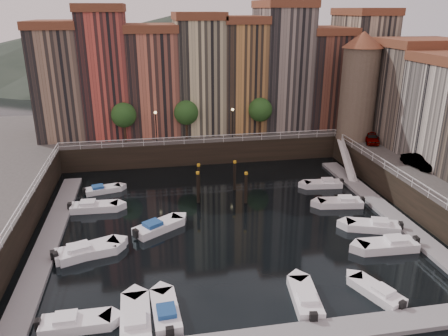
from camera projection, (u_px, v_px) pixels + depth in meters
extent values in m
plane|color=black|center=(226.00, 219.00, 42.79)|extent=(200.00, 200.00, 0.00)
cube|color=black|center=(195.00, 134.00, 66.31)|extent=(80.00, 20.00, 3.00)
cube|color=gray|center=(51.00, 236.00, 39.13)|extent=(2.00, 28.00, 0.35)
cube|color=gray|center=(384.00, 209.00, 44.48)|extent=(2.00, 28.00, 0.35)
cone|color=#2D382D|center=(69.00, 51.00, 137.14)|extent=(80.00, 80.00, 14.00)
cone|color=#2D382D|center=(180.00, 43.00, 142.24)|extent=(100.00, 100.00, 18.00)
cone|color=#2D382D|center=(283.00, 50.00, 149.05)|extent=(70.00, 70.00, 12.00)
cube|color=#8A6D57|center=(62.00, 84.00, 58.11)|extent=(6.00, 10.00, 14.00)
cube|color=brown|center=(54.00, 24.00, 55.54)|extent=(6.30, 10.30, 1.00)
cube|color=#C1493C|center=(107.00, 75.00, 58.74)|extent=(5.80, 10.00, 16.00)
cube|color=brown|center=(101.00, 8.00, 55.83)|extent=(6.10, 10.30, 1.00)
cube|color=#BE664E|center=(153.00, 83.00, 60.19)|extent=(6.50, 10.00, 13.50)
cube|color=brown|center=(150.00, 28.00, 57.70)|extent=(6.80, 10.30, 1.00)
cube|color=beige|center=(199.00, 76.00, 60.98)|extent=(6.20, 10.00, 15.00)
cube|color=brown|center=(198.00, 16.00, 58.24)|extent=(6.50, 10.30, 1.00)
cube|color=#BF8446|center=(240.00, 77.00, 62.04)|extent=(5.60, 10.00, 14.50)
cube|color=brown|center=(241.00, 19.00, 59.38)|extent=(5.90, 10.30, 1.00)
cube|color=gray|center=(281.00, 69.00, 62.69)|extent=(6.40, 10.00, 16.50)
cube|color=brown|center=(284.00, 4.00, 59.69)|extent=(6.70, 10.30, 1.00)
cube|color=brown|center=(321.00, 80.00, 64.31)|extent=(6.00, 10.00, 13.00)
cube|color=brown|center=(325.00, 30.00, 61.91)|extent=(6.30, 10.30, 1.00)
cube|color=tan|center=(359.00, 70.00, 64.87)|extent=(5.90, 10.00, 15.50)
cube|color=brown|center=(365.00, 12.00, 62.04)|extent=(6.20, 10.30, 1.00)
cube|color=#746657|center=(415.00, 96.00, 55.17)|extent=(9.00, 8.00, 12.00)
cube|color=brown|center=(423.00, 43.00, 52.94)|extent=(9.30, 8.30, 1.00)
cylinder|color=#6B5B4C|center=(358.00, 94.00, 56.41)|extent=(4.60, 4.60, 12.00)
cone|color=brown|center=(364.00, 39.00, 54.08)|extent=(5.20, 5.20, 2.00)
cylinder|color=black|center=(125.00, 133.00, 56.52)|extent=(0.30, 0.30, 2.40)
sphere|color=#1E4719|center=(124.00, 115.00, 55.70)|extent=(3.20, 3.20, 3.20)
cylinder|color=black|center=(187.00, 130.00, 57.84)|extent=(0.30, 0.30, 2.40)
sphere|color=#1E4719|center=(186.00, 113.00, 57.02)|extent=(3.20, 3.20, 3.20)
cylinder|color=black|center=(260.00, 127.00, 59.50)|extent=(0.30, 0.30, 2.40)
sphere|color=#1E4719|center=(260.00, 110.00, 58.67)|extent=(3.20, 3.20, 3.20)
cylinder|color=black|center=(156.00, 128.00, 55.98)|extent=(0.12, 0.12, 4.00)
sphere|color=#FFD88C|center=(155.00, 113.00, 55.30)|extent=(0.36, 0.36, 0.36)
cylinder|color=black|center=(233.00, 124.00, 57.64)|extent=(0.12, 0.12, 4.00)
sphere|color=#FFD88C|center=(233.00, 109.00, 56.95)|extent=(0.36, 0.36, 0.36)
cube|color=white|center=(204.00, 136.00, 56.23)|extent=(36.00, 0.08, 0.08)
cube|color=white|center=(204.00, 139.00, 56.38)|extent=(36.00, 0.06, 0.06)
cube|color=white|center=(405.00, 173.00, 43.48)|extent=(0.08, 34.00, 0.08)
cube|color=white|center=(405.00, 177.00, 43.64)|extent=(0.06, 34.00, 0.06)
cube|color=white|center=(23.00, 199.00, 37.53)|extent=(0.08, 34.00, 0.08)
cube|color=white|center=(24.00, 204.00, 37.69)|extent=(0.06, 34.00, 0.06)
cube|color=white|center=(347.00, 159.00, 54.26)|extent=(2.78, 8.26, 2.81)
cube|color=white|center=(347.00, 156.00, 54.09)|extent=(1.93, 8.32, 3.65)
cylinder|color=black|center=(198.00, 189.00, 45.89)|extent=(0.32, 0.32, 3.60)
cylinder|color=orange|center=(198.00, 173.00, 45.26)|extent=(0.36, 0.36, 0.25)
cylinder|color=black|center=(199.00, 181.00, 48.16)|extent=(0.32, 0.32, 3.60)
cylinder|color=orange|center=(198.00, 165.00, 47.52)|extent=(0.36, 0.36, 0.25)
cylinder|color=black|center=(246.00, 190.00, 45.77)|extent=(0.32, 0.32, 3.60)
cylinder|color=orange|center=(246.00, 173.00, 45.13)|extent=(0.36, 0.36, 0.25)
cylinder|color=black|center=(235.00, 177.00, 49.12)|extent=(0.32, 0.32, 3.60)
cylinder|color=orange|center=(235.00, 162.00, 48.49)|extent=(0.36, 0.36, 0.25)
cube|color=white|center=(76.00, 323.00, 28.10)|extent=(4.44, 1.73, 0.76)
cube|color=white|center=(66.00, 319.00, 27.84)|extent=(1.42, 1.21, 0.50)
cube|color=black|center=(38.00, 325.00, 27.62)|extent=(0.35, 0.51, 0.71)
cube|color=white|center=(86.00, 252.00, 36.27)|extent=(5.14, 2.89, 0.83)
cube|color=white|center=(77.00, 248.00, 35.86)|extent=(1.79, 1.63, 0.55)
cube|color=black|center=(53.00, 255.00, 35.26)|extent=(0.50, 0.62, 0.77)
cube|color=white|center=(89.00, 251.00, 36.42)|extent=(5.32, 3.60, 0.85)
cube|color=white|center=(80.00, 248.00, 35.92)|extent=(1.96, 1.84, 0.56)
cube|color=black|center=(56.00, 257.00, 35.05)|extent=(0.57, 0.67, 0.79)
cube|color=white|center=(95.00, 207.00, 44.49)|extent=(4.70, 1.96, 0.79)
cube|color=white|center=(88.00, 203.00, 44.24)|extent=(1.52, 1.32, 0.53)
cube|color=black|center=(70.00, 206.00, 44.08)|extent=(0.39, 0.54, 0.74)
cube|color=white|center=(103.00, 190.00, 48.92)|extent=(4.09, 2.39, 0.65)
cube|color=navy|center=(98.00, 187.00, 48.58)|extent=(1.44, 1.32, 0.44)
cube|color=black|center=(84.00, 191.00, 48.06)|extent=(0.40, 0.50, 0.61)
cube|color=white|center=(387.00, 246.00, 37.19)|extent=(5.00, 2.08, 0.84)
cube|color=white|center=(395.00, 240.00, 37.11)|extent=(1.62, 1.40, 0.56)
cube|color=black|center=(416.00, 241.00, 37.44)|extent=(0.41, 0.57, 0.78)
cube|color=white|center=(372.00, 226.00, 40.57)|extent=(5.05, 3.28, 0.80)
cube|color=white|center=(380.00, 222.00, 40.31)|extent=(1.84, 1.71, 0.54)
cube|color=black|center=(401.00, 226.00, 40.11)|extent=(0.53, 0.63, 0.75)
cube|color=white|center=(340.00, 203.00, 45.47)|extent=(4.69, 2.32, 0.77)
cube|color=white|center=(346.00, 199.00, 45.34)|extent=(1.58, 1.41, 0.51)
cube|color=black|center=(362.00, 201.00, 45.48)|extent=(0.42, 0.55, 0.71)
cube|color=white|center=(323.00, 184.00, 50.41)|extent=(4.34, 2.04, 0.72)
cube|color=white|center=(328.00, 181.00, 50.30)|extent=(1.45, 1.27, 0.48)
cube|color=black|center=(342.00, 182.00, 50.48)|extent=(0.38, 0.51, 0.67)
cube|color=white|center=(136.00, 320.00, 28.35)|extent=(2.05, 5.02, 0.85)
cube|color=white|center=(135.00, 320.00, 27.55)|extent=(1.40, 1.62, 0.56)
cube|color=white|center=(166.00, 312.00, 29.17)|extent=(2.02, 4.55, 0.76)
cube|color=navy|center=(166.00, 312.00, 28.46)|extent=(1.31, 1.49, 0.51)
cube|color=black|center=(170.00, 332.00, 26.96)|extent=(0.53, 0.39, 0.71)
cube|color=white|center=(305.00, 298.00, 30.54)|extent=(2.26, 4.66, 0.76)
cube|color=white|center=(307.00, 298.00, 29.81)|extent=(1.39, 1.56, 0.51)
cube|color=black|center=(313.00, 317.00, 28.25)|extent=(0.55, 0.42, 0.71)
cube|color=white|center=(376.00, 292.00, 31.25)|extent=(3.00, 4.41, 0.70)
cube|color=white|center=(383.00, 291.00, 30.66)|extent=(1.53, 1.63, 0.47)
cube|color=black|center=(402.00, 306.00, 29.45)|extent=(0.55, 0.48, 0.65)
imported|color=gray|center=(371.00, 138.00, 56.12)|extent=(2.79, 4.29, 1.36)
imported|color=gray|center=(419.00, 162.00, 47.40)|extent=(2.19, 4.32, 1.36)
cube|color=white|center=(159.00, 227.00, 40.45)|extent=(4.97, 4.15, 0.81)
cube|color=navy|center=(153.00, 225.00, 39.86)|extent=(1.97, 1.91, 0.54)
cube|color=black|center=(136.00, 233.00, 38.75)|extent=(0.61, 0.66, 0.76)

